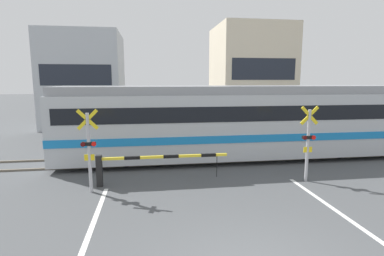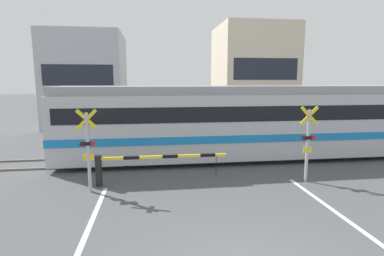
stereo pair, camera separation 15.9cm
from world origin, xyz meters
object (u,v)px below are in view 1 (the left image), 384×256
crossing_barrier_near (137,163)px  crossing_barrier_far (224,132)px  commuter_train (235,120)px  crossing_signal_left (89,147)px  crossing_signal_right (308,141)px

crossing_barrier_near → crossing_barrier_far: size_ratio=1.00×
commuter_train → crossing_barrier_far: 2.95m
crossing_barrier_near → crossing_barrier_far: 7.40m
crossing_signal_left → crossing_signal_right: size_ratio=1.00×
crossing_barrier_near → crossing_barrier_far: bearing=51.5°
crossing_barrier_near → crossing_signal_right: crossing_signal_right is taller
crossing_signal_left → crossing_signal_right: (7.60, 0.00, 0.00)m
commuter_train → crossing_barrier_far: size_ratio=3.46×
crossing_barrier_near → crossing_signal_left: 1.75m
crossing_signal_left → crossing_barrier_far: bearing=46.0°
commuter_train → crossing_signal_left: bearing=-148.9°
commuter_train → crossing_signal_right: bearing=-64.6°
crossing_barrier_near → crossing_signal_left: (-1.50, -0.52, 0.73)m
crossing_signal_left → crossing_signal_right: 7.60m
commuter_train → crossing_signal_right: commuter_train is taller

